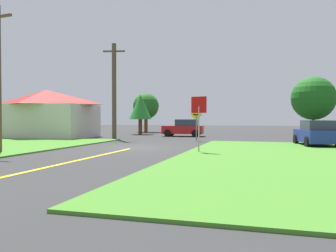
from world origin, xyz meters
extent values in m
plane|color=#2F2F2F|center=(0.00, 0.00, 0.00)|extent=(120.00, 120.00, 0.00)
cube|color=#448129|center=(9.66, -4.00, 0.04)|extent=(12.00, 20.00, 0.08)
cube|color=yellow|center=(0.00, -8.00, 0.01)|extent=(0.20, 14.00, 0.01)
cylinder|color=#9EA0A8|center=(4.26, -2.29, 1.18)|extent=(0.07, 0.07, 2.35)
cube|color=red|center=(4.26, -2.29, 2.44)|extent=(0.81, 0.22, 0.82)
cube|color=navy|center=(10.49, 3.91, 0.64)|extent=(2.44, 4.10, 0.76)
cube|color=#2D3842|center=(10.56, 3.54, 1.32)|extent=(1.93, 2.36, 0.60)
cylinder|color=black|center=(9.40, 5.04, 0.34)|extent=(0.34, 0.71, 0.68)
cylinder|color=black|center=(11.13, 5.35, 0.34)|extent=(0.34, 0.71, 0.68)
cylinder|color=black|center=(9.85, 2.47, 0.34)|extent=(0.34, 0.71, 0.68)
cube|color=red|center=(-0.21, 12.83, 0.64)|extent=(3.94, 2.13, 0.76)
cube|color=#2D3842|center=(0.20, 12.86, 1.32)|extent=(2.21, 1.79, 0.60)
cylinder|color=black|center=(-1.44, 11.82, 0.34)|extent=(0.69, 0.27, 0.68)
cylinder|color=black|center=(-1.57, 13.64, 0.34)|extent=(0.69, 0.27, 0.68)
cylinder|color=black|center=(1.15, 12.01, 0.34)|extent=(0.69, 0.27, 0.68)
cylinder|color=black|center=(1.02, 13.83, 0.34)|extent=(0.69, 0.27, 0.68)
cylinder|color=brown|center=(-4.54, 6.75, 3.92)|extent=(0.36, 0.36, 7.84)
cube|color=brown|center=(-4.54, 6.75, 7.21)|extent=(1.78, 0.51, 0.12)
cylinder|color=slate|center=(2.33, 6.68, 1.01)|extent=(0.08, 0.08, 2.02)
cube|color=yellow|center=(2.33, 6.68, 2.02)|extent=(0.90, 0.13, 0.91)
cube|color=black|center=(2.33, 6.68, 2.02)|extent=(0.45, 0.09, 0.10)
cylinder|color=brown|center=(12.16, 19.79, 1.00)|extent=(0.29, 0.29, 2.00)
sphere|color=#1C6319|center=(12.16, 19.79, 3.82)|extent=(4.54, 4.54, 4.54)
cylinder|color=brown|center=(-6.88, 21.03, 0.97)|extent=(0.43, 0.43, 1.93)
sphere|color=#1F5F1A|center=(-6.88, 21.03, 3.21)|extent=(3.18, 3.18, 3.18)
cylinder|color=brown|center=(-5.48, 15.33, 0.81)|extent=(0.40, 0.40, 1.62)
cone|color=#247C2D|center=(-5.48, 15.33, 2.94)|extent=(2.40, 2.40, 2.64)
cube|color=beige|center=(-11.62, 7.59, 1.47)|extent=(8.25, 5.92, 2.93)
pyramid|color=maroon|center=(-11.62, 7.59, 3.62)|extent=(8.25, 5.92, 1.36)
camera|label=1|loc=(7.62, -19.61, 1.79)|focal=37.40mm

